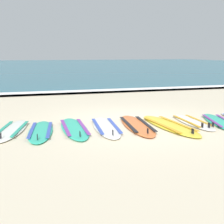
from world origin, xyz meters
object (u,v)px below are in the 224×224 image
(surfboard_5, at_px, (137,125))
(surfboard_1, at_px, (12,130))
(surfboard_7, at_px, (193,122))
(surfboard_4, at_px, (106,127))
(surfboard_6, at_px, (169,125))
(surfboard_3, at_px, (74,128))
(surfboard_2, at_px, (41,131))
(surfboard_8, at_px, (219,122))

(surfboard_5, bearing_deg, surfboard_1, 172.85)
(surfboard_5, relative_size, surfboard_7, 1.21)
(surfboard_4, height_order, surfboard_6, same)
(surfboard_3, relative_size, surfboard_4, 1.00)
(surfboard_3, height_order, surfboard_5, same)
(surfboard_6, bearing_deg, surfboard_4, 169.22)
(surfboard_3, xyz_separation_m, surfboard_5, (1.56, -0.13, -0.00))
(surfboard_5, height_order, surfboard_7, same)
(surfboard_2, xyz_separation_m, surfboard_6, (3.12, -0.33, -0.00))
(surfboard_4, relative_size, surfboard_7, 1.14)
(surfboard_5, bearing_deg, surfboard_6, -18.71)
(surfboard_2, bearing_deg, surfboard_3, 4.69)
(surfboard_5, height_order, surfboard_6, same)
(surfboard_4, bearing_deg, surfboard_7, -2.92)
(surfboard_5, height_order, surfboard_8, same)
(surfboard_1, height_order, surfboard_4, same)
(surfboard_2, bearing_deg, surfboard_4, -1.15)
(surfboard_2, distance_m, surfboard_3, 0.80)
(surfboard_1, height_order, surfboard_3, same)
(surfboard_5, bearing_deg, surfboard_4, 177.30)
(surfboard_6, xyz_separation_m, surfboard_7, (0.76, 0.18, 0.00))
(surfboard_5, bearing_deg, surfboard_3, 175.07)
(surfboard_1, bearing_deg, surfboard_4, -8.73)
(surfboard_4, height_order, surfboard_5, same)
(surfboard_3, xyz_separation_m, surfboard_8, (3.78, -0.39, 0.00))
(surfboard_2, distance_m, surfboard_5, 2.36)
(surfboard_8, bearing_deg, surfboard_6, -179.71)
(surfboard_2, xyz_separation_m, surfboard_3, (0.80, 0.07, -0.00))
(surfboard_1, xyz_separation_m, surfboard_3, (1.44, -0.24, -0.00))
(surfboard_3, bearing_deg, surfboard_7, -3.99)
(surfboard_1, bearing_deg, surfboard_8, -6.87)
(surfboard_2, distance_m, surfboard_4, 1.56)
(surfboard_2, relative_size, surfboard_8, 1.00)
(surfboard_1, distance_m, surfboard_6, 3.82)
(surfboard_1, bearing_deg, surfboard_7, -5.76)
(surfboard_3, relative_size, surfboard_7, 1.15)
(surfboard_3, distance_m, surfboard_5, 1.56)
(surfboard_2, bearing_deg, surfboard_5, -1.68)
(surfboard_8, bearing_deg, surfboard_7, 165.97)
(surfboard_1, relative_size, surfboard_3, 0.95)
(surfboard_7, bearing_deg, surfboard_1, 174.24)
(surfboard_1, height_order, surfboard_7, same)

